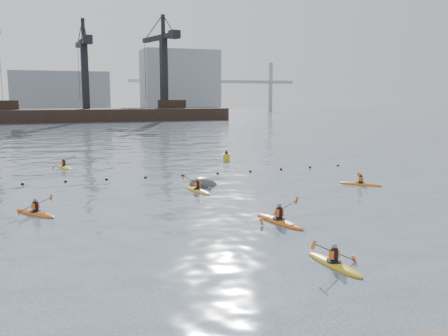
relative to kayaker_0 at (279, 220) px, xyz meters
The scene contains 12 objects.
ground 7.11m from the kayaker_0, 105.64° to the right, with size 400.00×400.00×0.00m, color #374151.
float_line 15.87m from the kayaker_0, 98.76° to the left, with size 33.24×0.73×0.24m.
barge_pier 103.18m from the kayaker_0, 91.19° to the left, with size 72.00×19.30×29.50m.
skyline 143.72m from the kayaker_0, 89.87° to the left, with size 141.00×28.00×22.00m.
kayaker_0 is the anchor object (origin of this frame).
kayaker_1 6.39m from the kayaker_0, 97.68° to the right, with size 2.18×3.18×1.25m.
kayaker_2 13.30m from the kayaker_0, 152.47° to the left, with size 2.39×2.99×1.05m.
kayaker_3 9.28m from the kayaker_0, 99.89° to the left, with size 2.25×3.29×1.35m.
kayaker_4 12.60m from the kayaker_0, 35.29° to the left, with size 2.60×2.62×1.20m.
kayaker_5 25.48m from the kayaker_0, 112.66° to the left, with size 2.09×3.14×1.22m.
mooring_buoy 10.87m from the kayaker_0, 93.24° to the left, with size 2.52×1.49×1.26m, color #393C3E.
nav_buoy 23.32m from the kayaker_0, 76.18° to the left, with size 0.68×0.68×1.23m.
Camera 1 is at (-8.91, -14.36, 6.47)m, focal length 38.00 mm.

